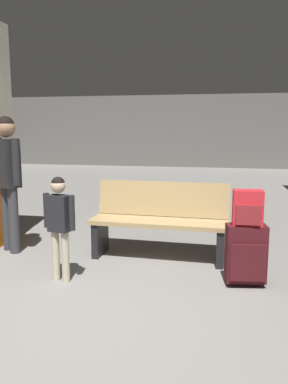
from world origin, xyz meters
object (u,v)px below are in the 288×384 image
(bench, at_px, (160,221))
(suitcase, at_px, (246,254))
(backpack_bright, at_px, (248,208))
(child, at_px, (59,218))
(adult, at_px, (8,169))

(bench, height_order, suitcase, bench)
(suitcase, height_order, backpack_bright, backpack_bright)
(bench, distance_m, suitcase, 1.19)
(child, relative_size, adult, 0.64)
(suitcase, xyz_separation_m, adult, (-2.81, 0.54, 0.71))
(backpack_bright, bearing_deg, bench, 144.27)
(suitcase, bearing_deg, adult, 169.18)
(suitcase, xyz_separation_m, child, (-1.81, -0.25, 0.33))
(bench, bearing_deg, adult, -175.25)
(backpack_bright, distance_m, adult, 2.87)
(child, bearing_deg, adult, 141.70)
(suitcase, bearing_deg, bench, 144.31)
(bench, bearing_deg, child, -131.96)
(suitcase, height_order, child, child)
(adult, bearing_deg, child, -38.30)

